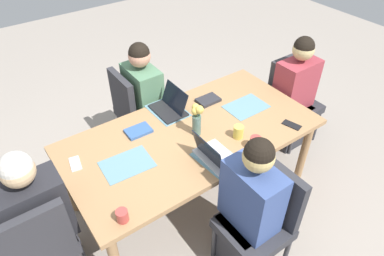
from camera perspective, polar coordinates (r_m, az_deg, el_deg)
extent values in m
plane|color=gray|center=(3.28, 0.00, -10.49)|extent=(10.00, 10.00, 0.00)
cube|color=#9E754C|center=(2.78, 0.00, -1.12)|extent=(2.04, 1.05, 0.04)
cylinder|color=#9E754C|center=(3.75, 7.80, 3.69)|extent=(0.07, 0.07, 0.68)
cylinder|color=#9E754C|center=(3.07, -19.65, -8.42)|extent=(0.07, 0.07, 0.68)
cylinder|color=#9E754C|center=(3.32, 17.99, -3.73)|extent=(0.07, 0.07, 0.68)
cube|color=#2D2D33|center=(2.57, 10.05, -16.06)|extent=(0.44, 0.44, 0.08)
cube|color=#2D2D33|center=(2.46, 14.00, -10.22)|extent=(0.06, 0.42, 0.45)
cylinder|color=#333338|center=(2.75, 3.65, -18.15)|extent=(0.04, 0.04, 0.37)
cylinder|color=#333338|center=(2.79, 15.32, -19.12)|extent=(0.04, 0.04, 0.37)
cylinder|color=#333338|center=(2.91, 9.71, -14.27)|extent=(0.04, 0.04, 0.37)
cube|color=#2D2D33|center=(2.75, 8.71, -17.46)|extent=(0.36, 0.34, 0.45)
cube|color=#384C84|center=(2.37, 9.83, -11.12)|extent=(0.24, 0.40, 0.50)
sphere|color=tan|center=(2.10, 10.93, -4.66)|extent=(0.20, 0.20, 0.20)
sphere|color=black|center=(2.08, 11.03, -4.06)|extent=(0.19, 0.19, 0.19)
cube|color=#2D2D33|center=(3.74, 16.52, 3.41)|extent=(0.44, 0.44, 0.08)
cube|color=#2D2D33|center=(3.69, 15.08, 8.19)|extent=(0.42, 0.06, 0.45)
cylinder|color=#333338|center=(3.92, 19.79, 0.30)|extent=(0.04, 0.04, 0.37)
cylinder|color=#333338|center=(3.66, 16.13, -1.87)|extent=(0.04, 0.04, 0.37)
cylinder|color=#333338|center=(4.08, 15.73, 3.04)|extent=(0.04, 0.04, 0.37)
cylinder|color=#333338|center=(3.84, 11.97, 1.14)|extent=(0.04, 0.04, 0.37)
cube|color=#2D2D33|center=(3.80, 15.43, 0.86)|extent=(0.34, 0.36, 0.45)
cube|color=#93333D|center=(3.54, 16.73, 6.89)|extent=(0.40, 0.24, 0.50)
sphere|color=tan|center=(3.37, 17.91, 12.19)|extent=(0.20, 0.20, 0.20)
sphere|color=black|center=(3.35, 18.01, 12.65)|extent=(0.19, 0.19, 0.19)
cube|color=#2D2D33|center=(2.69, -23.87, -16.81)|extent=(0.44, 0.44, 0.08)
cube|color=#2D2D33|center=(2.36, -24.26, -16.48)|extent=(0.42, 0.06, 0.45)
cylinder|color=#333338|center=(3.00, -27.31, -17.96)|extent=(0.04, 0.04, 0.37)
cylinder|color=#333338|center=(2.99, -20.27, -15.22)|extent=(0.04, 0.04, 0.37)
cube|color=#2D2D33|center=(2.84, -21.68, -18.48)|extent=(0.34, 0.36, 0.45)
cube|color=#232328|center=(2.47, -24.32, -12.42)|extent=(0.40, 0.24, 0.50)
sphere|color=tan|center=(2.21, -26.83, -6.36)|extent=(0.20, 0.20, 0.20)
sphere|color=beige|center=(2.19, -27.06, -5.80)|extent=(0.19, 0.19, 0.19)
cube|color=#2D2D33|center=(3.53, -8.12, 2.47)|extent=(0.44, 0.44, 0.08)
cube|color=#2D2D33|center=(3.31, -11.40, 4.97)|extent=(0.06, 0.42, 0.45)
cylinder|color=#333338|center=(3.87, -6.74, 2.17)|extent=(0.04, 0.04, 0.37)
cylinder|color=#333338|center=(3.61, -3.70, -0.79)|extent=(0.04, 0.04, 0.37)
cylinder|color=#333338|center=(3.75, -11.75, 0.10)|extent=(0.04, 0.04, 0.37)
cylinder|color=#333338|center=(3.48, -8.99, -3.13)|extent=(0.04, 0.04, 0.37)
cube|color=#2D2D33|center=(3.60, -7.39, -0.35)|extent=(0.36, 0.34, 0.45)
cube|color=#4C7556|center=(3.32, -8.06, 5.98)|extent=(0.24, 0.40, 0.50)
sphere|color=tan|center=(3.13, -8.67, 11.63)|extent=(0.20, 0.20, 0.20)
sphere|color=black|center=(3.12, -8.73, 12.12)|extent=(0.19, 0.19, 0.19)
cylinder|color=#4C6B60|center=(2.71, 0.77, 0.51)|extent=(0.07, 0.07, 0.17)
sphere|color=gold|center=(2.61, 0.52, 2.78)|extent=(0.06, 0.06, 0.06)
cylinder|color=#477A3D|center=(2.63, 0.51, 2.32)|extent=(0.01, 0.01, 0.05)
sphere|color=gold|center=(2.60, 1.25, 3.04)|extent=(0.07, 0.07, 0.07)
cylinder|color=#477A3D|center=(2.62, 1.24, 2.41)|extent=(0.01, 0.01, 0.07)
sphere|color=gold|center=(2.63, 0.65, 3.39)|extent=(0.06, 0.06, 0.06)
cylinder|color=#477A3D|center=(2.65, 0.65, 2.83)|extent=(0.01, 0.01, 0.06)
cube|color=slate|center=(2.55, 4.40, -5.23)|extent=(0.29, 0.38, 0.00)
cube|color=slate|center=(3.08, 8.92, 3.51)|extent=(0.36, 0.26, 0.00)
cube|color=slate|center=(2.55, -10.66, -5.89)|extent=(0.38, 0.28, 0.00)
cube|color=slate|center=(3.00, -4.10, 2.84)|extent=(0.27, 0.36, 0.00)
cube|color=black|center=(2.99, -4.01, 2.91)|extent=(0.22, 0.32, 0.02)
cube|color=black|center=(2.96, -2.88, 4.99)|extent=(0.08, 0.31, 0.19)
cube|color=silver|center=(2.55, 4.09, -4.75)|extent=(0.22, 0.32, 0.02)
cube|color=black|center=(2.44, 2.65, -3.79)|extent=(0.06, 0.31, 0.20)
cylinder|color=#DBC64C|center=(2.72, 7.66, -0.63)|extent=(0.08, 0.08, 0.10)
cylinder|color=#AD3D38|center=(2.21, -11.43, -13.98)|extent=(0.08, 0.08, 0.08)
cylinder|color=#AD3D38|center=(2.64, 10.41, -2.42)|extent=(0.09, 0.09, 0.10)
cube|color=#28282D|center=(3.11, 2.67, 4.64)|extent=(0.20, 0.14, 0.03)
cube|color=#335693|center=(2.80, -8.83, -0.47)|extent=(0.20, 0.14, 0.02)
cube|color=black|center=(2.95, 16.12, 0.49)|extent=(0.11, 0.16, 0.01)
cube|color=silver|center=(2.64, -18.69, -5.59)|extent=(0.10, 0.16, 0.01)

